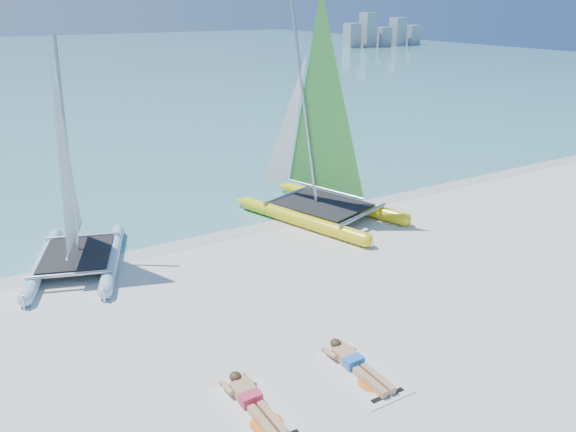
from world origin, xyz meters
The scene contains 10 objects.
ground centered at (0.00, 0.00, 0.00)m, with size 140.00×140.00×0.00m, color silver.
sea centered at (0.00, 63.00, 0.01)m, with size 140.00×115.00×0.01m, color #6BABB2.
wet_sand_strip centered at (0.00, 5.50, 0.00)m, with size 140.00×1.40×0.01m, color silver.
distant_skyline centered at (53.71, 62.00, 1.94)m, with size 14.00×2.00×5.00m.
catamaran_blue centered at (-3.65, 5.31, 1.76)m, with size 3.40×4.76×5.90m.
catamaran_yellow centered at (3.63, 5.43, 2.28)m, with size 4.04×5.82×7.23m.
towel_a centered at (-2.31, -2.09, 0.01)m, with size 1.00×1.85×0.02m, color silver.
sunbather_a centered at (-2.31, -1.90, 0.12)m, with size 0.37×1.73×0.26m.
towel_b centered at (-0.16, -2.16, 0.01)m, with size 1.00×1.85×0.02m, color silver.
sunbather_b centered at (-0.16, -1.97, 0.12)m, with size 0.37×1.73×0.26m.
Camera 1 is at (-5.78, -8.90, 6.44)m, focal length 35.00 mm.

